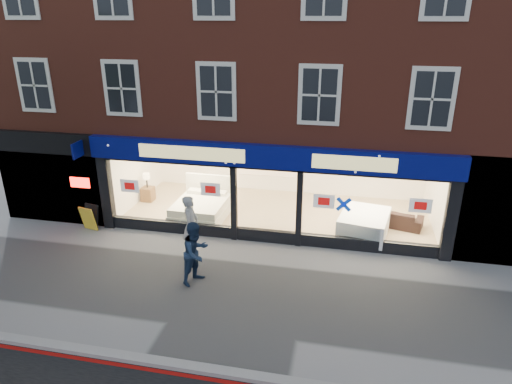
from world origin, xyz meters
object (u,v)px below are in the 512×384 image
(sofa, at_px, (393,217))
(mattress_stack, at_px, (364,224))
(pedestrian_grey, at_px, (191,225))
(pedestrian_blue, at_px, (196,253))
(a_board, at_px, (90,218))
(display_bed, at_px, (202,207))

(sofa, bearing_deg, mattress_stack, 58.96)
(sofa, relative_size, pedestrian_grey, 1.04)
(pedestrian_blue, bearing_deg, a_board, 88.39)
(mattress_stack, height_order, a_board, a_board)
(pedestrian_blue, bearing_deg, pedestrian_grey, 49.24)
(display_bed, relative_size, a_board, 2.56)
(mattress_stack, distance_m, pedestrian_grey, 5.66)
(sofa, distance_m, pedestrian_blue, 7.23)
(sofa, height_order, a_board, a_board)
(mattress_stack, distance_m, a_board, 9.25)
(a_board, bearing_deg, display_bed, 37.02)
(mattress_stack, relative_size, pedestrian_blue, 1.18)
(mattress_stack, height_order, pedestrian_blue, pedestrian_blue)
(sofa, bearing_deg, a_board, 27.46)
(display_bed, bearing_deg, pedestrian_grey, -77.60)
(mattress_stack, bearing_deg, pedestrian_grey, -156.87)
(pedestrian_grey, bearing_deg, display_bed, 8.24)
(sofa, xyz_separation_m, pedestrian_blue, (-5.52, -4.64, 0.50))
(display_bed, distance_m, mattress_stack, 5.69)
(pedestrian_blue, bearing_deg, sofa, -24.64)
(display_bed, bearing_deg, a_board, -153.54)
(sofa, height_order, pedestrian_blue, pedestrian_blue)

